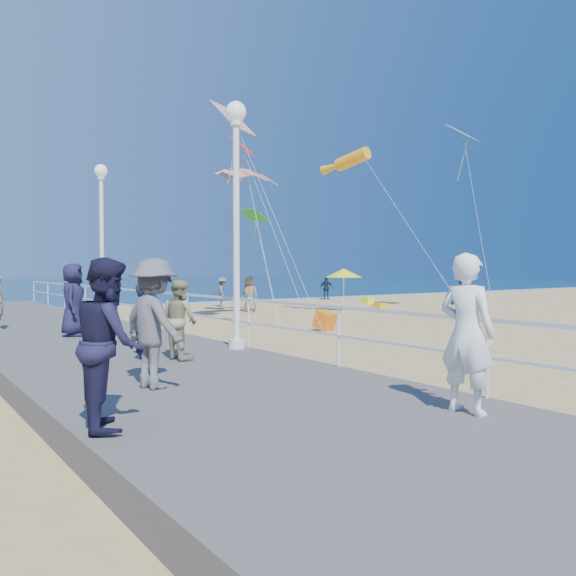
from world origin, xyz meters
TOP-DOWN VIEW (x-y plane):
  - ground at (0.00, 0.00)m, footprint 160.00×160.00m
  - surf_line at (0.00, 20.50)m, footprint 160.00×1.20m
  - boardwalk at (-7.50, 0.00)m, footprint 5.00×44.00m
  - railing at (-5.05, 0.00)m, footprint 0.05×42.00m
  - lamp_post_mid at (-5.35, 0.00)m, footprint 0.44×0.44m
  - lamp_post_far at (-5.35, 9.00)m, footprint 0.44×0.44m
  - woman_holding_toddler at (-5.93, -6.32)m, footprint 0.53×0.75m
  - toddler_held at (-5.78, -6.17)m, footprint 0.37×0.45m
  - spectator_0 at (-7.56, -0.29)m, footprint 0.43×0.58m
  - spectator_1 at (-6.97, -0.60)m, footprint 0.67×0.81m
  - spectator_2 at (-8.40, -2.76)m, footprint 0.96×1.35m
  - spectator_4 at (-7.59, 4.38)m, footprint 0.93×1.08m
  - spectator_7 at (-9.60, -4.39)m, footprint 0.92×1.06m
  - beach_walker_a at (3.85, 16.85)m, footprint 1.03×1.24m
  - beach_walker_b at (13.24, 19.02)m, footprint 0.90×0.98m
  - beach_walker_c at (3.05, 12.75)m, footprint 0.93×1.04m
  - box_kite at (0.64, 4.16)m, footprint 0.67×0.79m
  - beach_umbrella at (7.27, 10.60)m, footprint 1.90×1.90m
  - beach_chair_left at (8.71, 9.47)m, footprint 0.55×0.55m
  - beach_chair_right at (12.13, 13.85)m, footprint 0.55×0.55m
  - kite_parafoil at (0.85, 9.32)m, footprint 2.70×0.94m
  - kite_windsock at (5.13, 7.66)m, footprint 1.02×2.78m
  - kite_diamond_pink at (0.94, 10.00)m, footprint 1.49×1.52m
  - kite_diamond_multi at (11.70, 6.85)m, footprint 1.72×1.56m
  - kite_diamond_green at (2.85, 12.03)m, footprint 1.12×1.21m
  - kite_diamond_redwhite at (-1.17, 7.14)m, footprint 1.80×1.62m

SIDE VIEW (x-z plane):
  - ground at x=0.00m, z-range 0.00..0.00m
  - surf_line at x=0.00m, z-range 0.01..0.05m
  - boardwalk at x=-7.50m, z-range 0.00..0.40m
  - beach_chair_left at x=8.71m, z-range 0.00..0.40m
  - beach_chair_right at x=12.13m, z-range 0.00..0.40m
  - box_kite at x=0.64m, z-range -0.07..0.67m
  - beach_walker_b at x=13.24m, z-range 0.00..1.61m
  - beach_walker_a at x=3.85m, z-range 0.00..1.66m
  - beach_walker_c at x=3.05m, z-range 0.00..1.79m
  - spectator_0 at x=-7.56m, z-range 0.40..1.86m
  - spectator_1 at x=-6.97m, z-range 0.40..1.93m
  - railing at x=-5.05m, z-range 0.98..1.53m
  - spectator_7 at x=-9.60m, z-range 0.40..2.26m
  - spectator_4 at x=-7.59m, z-range 0.40..2.27m
  - spectator_2 at x=-8.40m, z-range 0.40..2.29m
  - woman_holding_toddler at x=-5.93m, z-range 0.40..2.32m
  - toddler_held at x=-5.78m, z-range 1.25..2.11m
  - beach_umbrella at x=7.27m, z-range 0.84..2.98m
  - lamp_post_mid at x=-5.35m, z-range 1.00..6.32m
  - lamp_post_far at x=-5.35m, z-range 1.00..6.32m
  - kite_diamond_green at x=2.85m, z-range 4.39..4.91m
  - kite_parafoil at x=0.85m, z-range 5.78..6.44m
  - kite_windsock at x=5.13m, z-range 6.33..7.44m
  - kite_diamond_pink at x=0.94m, z-range 6.94..7.63m
  - kite_diamond_redwhite at x=-1.17m, z-range 7.01..8.08m
  - kite_diamond_multi at x=11.70m, z-range 8.38..9.19m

